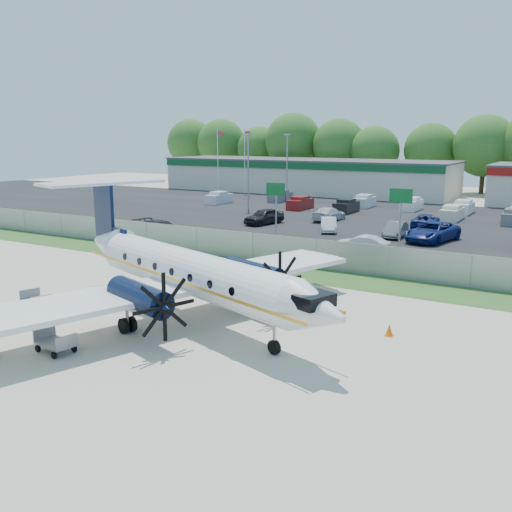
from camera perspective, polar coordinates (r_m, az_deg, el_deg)
The scene contains 27 objects.
ground at distance 27.30m, azimuth -6.47°, elevation -6.98°, with size 170.00×170.00×0.00m, color beige.
grass_verge at distance 37.17m, azimuth 4.71°, elevation -1.81°, with size 170.00×4.00×0.02m, color #2D561E.
access_road at distance 43.43m, azimuth 8.76°, elevation 0.09°, with size 170.00×8.00×0.02m, color black.
parking_lot at distance 63.15m, azimuth 15.93°, elevation 3.45°, with size 170.00×32.00×0.02m, color black.
perimeter_fence at distance 38.72m, azimuth 6.03°, elevation 0.23°, with size 120.00×0.06×1.99m.
building_west at distance 91.77m, azimuth 4.94°, elevation 8.01°, with size 46.40×12.40×5.24m.
sign_left at distance 49.75m, azimuth 1.99°, elevation 5.92°, with size 1.80×0.26×5.00m.
sign_mid at distance 45.55m, azimuth 14.27°, elevation 5.00°, with size 1.80×0.26×5.00m.
flagpole_west at distance 91.54m, azimuth -3.81°, elevation 9.91°, with size 1.06×0.12×10.00m.
flagpole_east at distance 88.81m, azimuth -1.10°, elevation 9.87°, with size 1.06×0.12×10.00m.
light_pole_nw at distance 68.65m, azimuth -0.79°, elevation 8.93°, with size 0.90×0.35×9.09m.
light_pole_sw at distance 77.35m, azimuth 3.12°, elevation 9.25°, with size 0.90×0.35×9.09m.
tree_line at distance 96.23m, azimuth 21.19°, elevation 5.86°, with size 112.00×6.00×14.00m, color #2B5C1B, non-canonical shape.
aircraft at distance 27.78m, azimuth -6.92°, elevation -1.50°, with size 20.29×19.77×6.22m.
baggage_cart_near at distance 31.61m, azimuth -21.15°, elevation -4.27°, with size 2.02×1.58×0.93m.
baggage_cart_far at distance 25.28m, azimuth -19.41°, elevation -8.17°, with size 1.83×1.26×0.90m.
cone_nose at distance 26.48m, azimuth 13.18°, elevation -7.24°, with size 0.38×0.38×0.54m.
cone_starboard_wing at distance 33.25m, azimuth -1.99°, elevation -2.95°, with size 0.42×0.42×0.59m.
road_car_west at distance 49.65m, azimuth -9.44°, elevation 1.54°, with size 2.39×5.88×1.71m, color black.
road_car_mid at distance 44.20m, azimuth 10.42°, elevation 0.23°, with size 1.49×4.26×1.41m, color silver.
parked_car_a at distance 58.08m, azimuth 0.82°, elevation 3.19°, with size 1.91×4.76×1.62m, color black.
parked_car_b at distance 54.02m, azimuth 7.25°, elevation 2.44°, with size 1.41×4.04×1.33m, color silver.
parked_car_c at distance 52.03m, azimuth 13.73°, elevation 1.83°, with size 1.45×4.15×1.37m, color #595B5E.
parked_car_d at distance 50.75m, azimuth 17.17°, elevation 1.39°, with size 2.77×6.02×1.67m, color navy.
parked_car_f at distance 60.99m, azimuth 7.29°, elevation 3.52°, with size 2.02×4.97×1.44m, color silver.
parked_car_g at distance 58.22m, azimuth 16.55°, elevation 2.72°, with size 2.28×4.96×1.38m, color navy.
far_parking_rows at distance 67.96m, azimuth 17.02°, elevation 3.95°, with size 56.00×10.00×1.60m, color gray, non-canonical shape.
Camera 1 is at (15.68, -20.53, 8.80)m, focal length 40.00 mm.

